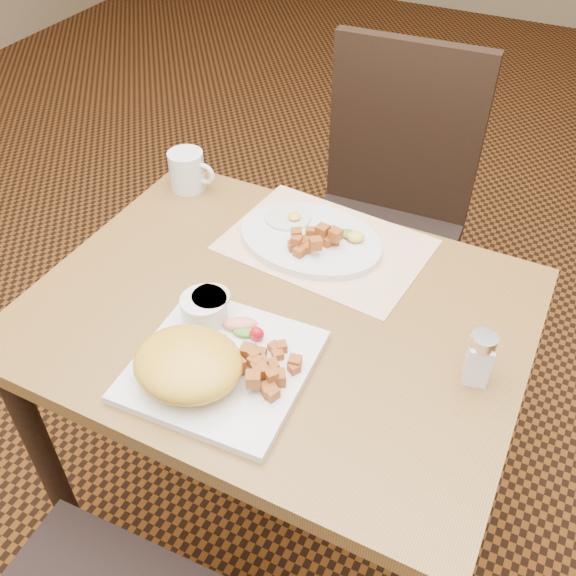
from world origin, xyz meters
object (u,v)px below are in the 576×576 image
Objects in this scene: plate_square at (222,366)px; coffee_mug at (188,171)px; chair_far at (386,208)px; table at (277,349)px; plate_oval at (310,239)px; salt_shaker at (479,358)px.

plate_square is 2.50× the size of coffee_mug.
chair_far is 8.67× the size of coffee_mug.
table is 2.96× the size of plate_oval.
coffee_mug reaches higher than table.
chair_far is at bearing 91.42° from table.
salt_shaker is (0.38, 0.17, 0.04)m from plate_square.
table is 0.93× the size of chair_far.
coffee_mug reaches higher than plate_square.
salt_shaker is at bearing 115.97° from chair_far.
coffee_mug is (-0.37, 0.27, 0.15)m from table.
plate_oval reaches higher than plate_square.
plate_square is at bearing -156.27° from salt_shaker.
plate_square reaches higher than table.
chair_far is at bearing 90.24° from plate_square.
plate_oval is at bearing 97.40° from table.
salt_shaker is (0.37, -0.00, 0.16)m from table.
plate_square is (-0.01, -0.17, 0.12)m from table.
chair_far is 3.19× the size of plate_oval.
salt_shaker reaches higher than coffee_mug.
salt_shaker is at bearing -20.42° from coffee_mug.
plate_oval is 3.05× the size of salt_shaker.
coffee_mug reaches higher than plate_oval.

